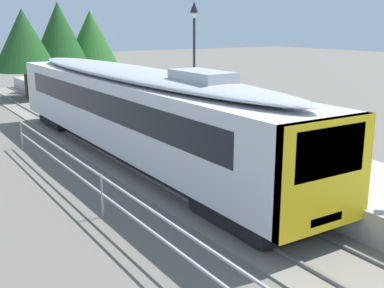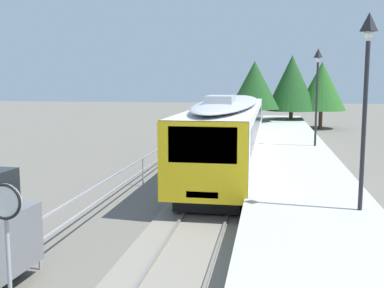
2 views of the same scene
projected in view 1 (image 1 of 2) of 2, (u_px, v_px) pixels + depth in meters
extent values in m
plane|color=#6B665B|center=(100.00, 204.00, 14.24)|extent=(160.00, 160.00, 0.00)
cube|color=gray|center=(185.00, 186.00, 15.80)|extent=(3.20, 60.00, 0.06)
cube|color=slate|center=(166.00, 187.00, 15.40)|extent=(0.08, 60.00, 0.08)
cube|color=slate|center=(203.00, 180.00, 16.16)|extent=(0.08, 60.00, 0.08)
cube|color=silver|center=(131.00, 110.00, 18.63)|extent=(2.80, 20.03, 2.55)
cube|color=yellow|center=(326.00, 176.00, 10.51)|extent=(2.80, 0.24, 2.55)
cube|color=black|center=(330.00, 152.00, 10.31)|extent=(2.13, 0.08, 1.12)
cube|color=black|center=(130.00, 100.00, 18.53)|extent=(2.82, 16.82, 0.92)
ellipsoid|color=#B2B5BA|center=(129.00, 73.00, 18.27)|extent=(2.69, 19.23, 0.44)
cube|color=#B2B5BA|center=(202.00, 77.00, 14.11)|extent=(1.10, 2.20, 0.36)
cube|color=#EAE5C6|center=(325.00, 219.00, 10.70)|extent=(1.00, 0.10, 0.20)
cube|color=black|center=(256.00, 209.00, 12.77)|extent=(2.24, 3.20, 0.55)
cube|color=black|center=(69.00, 118.00, 25.23)|extent=(2.24, 3.20, 0.55)
cube|color=#B7B5AD|center=(261.00, 159.00, 17.39)|extent=(3.90, 60.00, 0.90)
cylinder|color=#232328|center=(194.00, 68.00, 22.71)|extent=(0.12, 0.12, 4.60)
pyramid|color=#232328|center=(194.00, 7.00, 22.03)|extent=(0.34, 0.34, 0.50)
sphere|color=silver|center=(194.00, 14.00, 22.11)|extent=(0.24, 0.24, 0.24)
cylinder|color=#9EA0A5|center=(102.00, 196.00, 13.11)|extent=(0.06, 0.06, 1.25)
cylinder|color=#9EA0A5|center=(22.00, 135.00, 20.48)|extent=(0.06, 0.06, 1.25)
cylinder|color=brown|center=(93.00, 78.00, 40.30)|extent=(0.36, 0.36, 1.75)
cone|color=#286023|center=(91.00, 39.00, 39.53)|extent=(4.66, 4.66, 4.64)
cylinder|color=brown|center=(27.00, 85.00, 34.20)|extent=(0.36, 0.36, 2.02)
cone|color=#1E4C1E|center=(24.00, 40.00, 33.43)|extent=(4.51, 4.51, 4.31)
cylinder|color=brown|center=(62.00, 81.00, 38.36)|extent=(0.36, 0.36, 1.73)
cone|color=#1E4C1E|center=(59.00, 36.00, 37.52)|extent=(4.88, 4.88, 5.24)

